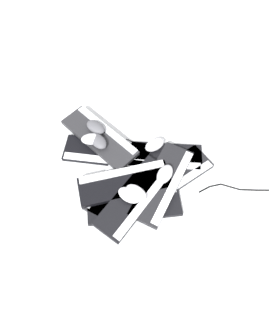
# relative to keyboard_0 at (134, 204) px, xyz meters

# --- Properties ---
(ground_plane) EXTENTS (3.20, 3.20, 0.00)m
(ground_plane) POSITION_rel_keyboard_0_xyz_m (-0.17, -0.08, -0.01)
(ground_plane) COLOR white
(keyboard_0) EXTENTS (0.23, 0.46, 0.03)m
(keyboard_0) POSITION_rel_keyboard_0_xyz_m (0.00, 0.00, 0.00)
(keyboard_0) COLOR black
(keyboard_0) RESTS_ON ground
(keyboard_1) EXTENTS (0.39, 0.44, 0.03)m
(keyboard_1) POSITION_rel_keyboard_0_xyz_m (-0.15, 0.17, 0.00)
(keyboard_1) COLOR black
(keyboard_1) RESTS_ON ground
(keyboard_2) EXTENTS (0.15, 0.44, 0.03)m
(keyboard_2) POSITION_rel_keyboard_0_xyz_m (-0.27, 0.11, 0.00)
(keyboard_2) COLOR black
(keyboard_2) RESTS_ON ground
(keyboard_3) EXTENTS (0.18, 0.45, 0.03)m
(keyboard_3) POSITION_rel_keyboard_0_xyz_m (-0.28, -0.16, 0.00)
(keyboard_3) COLOR black
(keyboard_3) RESTS_ON ground
(keyboard_4) EXTENTS (0.46, 0.31, 0.03)m
(keyboard_4) POSITION_rel_keyboard_0_xyz_m (-0.14, -0.09, 0.00)
(keyboard_4) COLOR #232326
(keyboard_4) RESTS_ON ground
(keyboard_5) EXTENTS (0.40, 0.43, 0.03)m
(keyboard_5) POSITION_rel_keyboard_0_xyz_m (-0.35, -0.21, 0.03)
(keyboard_5) COLOR #232326
(keyboard_5) RESTS_ON keyboard_3
(keyboard_6) EXTENTS (0.28, 0.46, 0.03)m
(keyboard_6) POSITION_rel_keyboard_0_xyz_m (-0.10, -0.05, 0.03)
(keyboard_6) COLOR black
(keyboard_6) RESTS_ON keyboard_4
(keyboard_7) EXTENTS (0.46, 0.31, 0.03)m
(keyboard_7) POSITION_rel_keyboard_0_xyz_m (-0.11, 0.13, 0.03)
(keyboard_7) COLOR black
(keyboard_7) RESTS_ON keyboard_1
(keyboard_8) EXTENTS (0.45, 0.36, 0.03)m
(keyboard_8) POSITION_rel_keyboard_0_xyz_m (-0.02, 0.00, 0.03)
(keyboard_8) COLOR black
(keyboard_8) RESTS_ON keyboard_0
(mouse_0) EXTENTS (0.12, 0.13, 0.04)m
(mouse_0) POSITION_rel_keyboard_0_xyz_m (-0.03, 0.01, 0.07)
(mouse_0) COLOR silver
(mouse_0) RESTS_ON keyboard_8
(mouse_1) EXTENTS (0.12, 0.13, 0.04)m
(mouse_1) POSITION_rel_keyboard_0_xyz_m (-0.32, 0.08, 0.04)
(mouse_1) COLOR #B7B7BC
(mouse_1) RESTS_ON keyboard_2
(mouse_2) EXTENTS (0.08, 0.12, 0.04)m
(mouse_2) POSITION_rel_keyboard_0_xyz_m (-0.31, -0.24, 0.07)
(mouse_2) COLOR #B7B7BC
(mouse_2) RESTS_ON keyboard_5
(mouse_3) EXTENTS (0.13, 0.11, 0.04)m
(mouse_3) POSITION_rel_keyboard_0_xyz_m (-0.14, 0.14, 0.07)
(mouse_3) COLOR #B7B7BC
(mouse_3) RESTS_ON keyboard_7
(mouse_4) EXTENTS (0.12, 0.13, 0.04)m
(mouse_4) POSITION_rel_keyboard_0_xyz_m (-0.39, -0.23, 0.07)
(mouse_4) COLOR #4C4C51
(mouse_4) RESTS_ON keyboard_5
(mouse_5) EXTENTS (0.13, 0.12, 0.04)m
(mouse_5) POSITION_rel_keyboard_0_xyz_m (-0.30, -0.20, 0.07)
(mouse_5) COLOR #4C4C51
(mouse_5) RESTS_ON keyboard_5
(mouse_6) EXTENTS (0.11, 0.13, 0.04)m
(mouse_6) POSITION_rel_keyboard_0_xyz_m (-0.02, -0.02, 0.07)
(mouse_6) COLOR silver
(mouse_6) RESTS_ON keyboard_8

